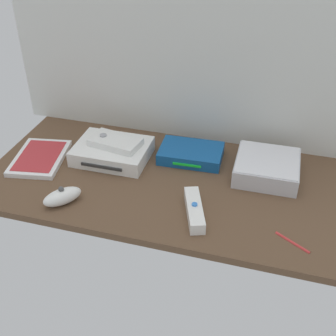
# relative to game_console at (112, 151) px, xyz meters

# --- Properties ---
(ground_plane) EXTENTS (1.00, 0.48, 0.02)m
(ground_plane) POSITION_rel_game_console_xyz_m (0.19, -0.06, -0.03)
(ground_plane) COLOR brown
(ground_plane) RESTS_ON ground
(back_wall) EXTENTS (1.10, 0.01, 0.64)m
(back_wall) POSITION_rel_game_console_xyz_m (0.19, 0.18, 0.30)
(back_wall) COLOR silver
(back_wall) RESTS_ON ground
(game_console) EXTENTS (0.21, 0.17, 0.04)m
(game_console) POSITION_rel_game_console_xyz_m (0.00, 0.00, 0.00)
(game_console) COLOR white
(game_console) RESTS_ON ground_plane
(mini_computer) EXTENTS (0.17, 0.17, 0.05)m
(mini_computer) POSITION_rel_game_console_xyz_m (0.44, 0.04, 0.00)
(mini_computer) COLOR silver
(mini_computer) RESTS_ON ground_plane
(game_case) EXTENTS (0.17, 0.21, 0.02)m
(game_case) POSITION_rel_game_console_xyz_m (-0.20, -0.07, -0.01)
(game_case) COLOR white
(game_case) RESTS_ON ground_plane
(network_router) EXTENTS (0.19, 0.13, 0.03)m
(network_router) POSITION_rel_game_console_xyz_m (0.22, 0.06, -0.00)
(network_router) COLOR #145193
(network_router) RESTS_ON ground_plane
(remote_wand) EXTENTS (0.08, 0.15, 0.03)m
(remote_wand) POSITION_rel_game_console_xyz_m (0.29, -0.18, -0.01)
(remote_wand) COLOR white
(remote_wand) RESTS_ON ground_plane
(remote_nunchuk) EXTENTS (0.10, 0.10, 0.05)m
(remote_nunchuk) POSITION_rel_game_console_xyz_m (-0.04, -0.23, -0.00)
(remote_nunchuk) COLOR white
(remote_nunchuk) RESTS_ON ground_plane
(remote_classic_pad) EXTENTS (0.15, 0.10, 0.02)m
(remote_classic_pad) POSITION_rel_game_console_xyz_m (0.01, 0.00, 0.03)
(remote_classic_pad) COLOR white
(remote_classic_pad) RESTS_ON game_console
(stylus_pen) EXTENTS (0.08, 0.05, 0.01)m
(stylus_pen) POSITION_rel_game_console_xyz_m (0.52, -0.21, -0.02)
(stylus_pen) COLOR red
(stylus_pen) RESTS_ON ground_plane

